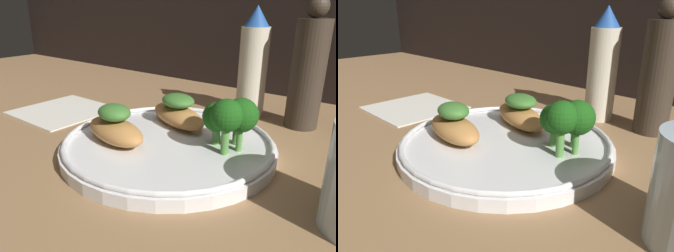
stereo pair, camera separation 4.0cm
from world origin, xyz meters
The scene contains 8 objects.
ground_plane centered at (0.00, 0.00, -0.50)cm, with size 180.00×180.00×1.00cm, color #936D47.
plate centered at (0.00, 0.00, 0.99)cm, with size 26.32×26.32×2.00cm.
grilled_meat_front centered at (-5.02, -4.09, 3.30)cm, with size 10.70×6.50×4.76cm.
grilled_meat_middle centered at (-2.61, 5.49, 3.22)cm, with size 11.76×8.27×4.41cm.
broccoli_bunch centered at (6.98, 2.54, 5.42)cm, with size 6.82×6.46×6.47cm.
sauce_bottle centered at (1.64, 19.45, 8.26)cm, with size 4.45×4.45×17.26cm.
pepper_grinder centered at (10.04, 19.45, 8.50)cm, with size 4.73×4.73×18.64cm.
napkin centered at (-24.24, 1.44, 0.20)cm, with size 14.15×14.15×0.40cm.
Camera 1 is at (23.35, -29.29, 17.55)cm, focal length 35.00 mm.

